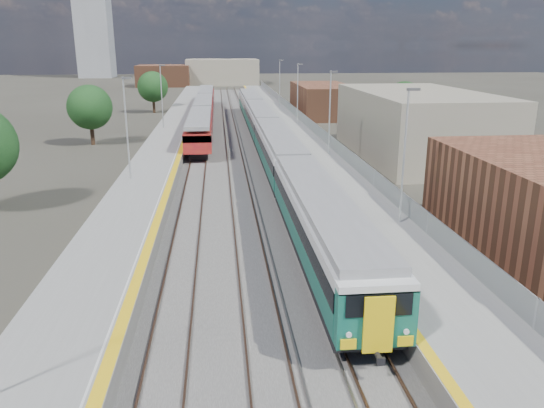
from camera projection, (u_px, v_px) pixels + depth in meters
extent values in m
plane|color=#47443A|center=(252.00, 150.00, 56.45)|extent=(320.00, 320.00, 0.00)
cube|color=#565451|center=(230.00, 146.00, 58.61)|extent=(10.50, 155.00, 0.06)
cube|color=#4C3323|center=(256.00, 141.00, 61.26)|extent=(0.07, 160.00, 0.14)
cube|color=#4C3323|center=(268.00, 140.00, 61.40)|extent=(0.07, 160.00, 0.14)
cube|color=#4C3323|center=(226.00, 141.00, 60.93)|extent=(0.07, 160.00, 0.14)
cube|color=#4C3323|center=(238.00, 141.00, 61.06)|extent=(0.07, 160.00, 0.14)
cube|color=#4C3323|center=(195.00, 142.00, 60.59)|extent=(0.07, 160.00, 0.14)
cube|color=#4C3323|center=(208.00, 141.00, 60.73)|extent=(0.07, 160.00, 0.14)
cube|color=gray|center=(253.00, 141.00, 61.23)|extent=(0.08, 160.00, 0.10)
cube|color=gray|center=(241.00, 141.00, 61.10)|extent=(0.08, 160.00, 0.10)
cube|color=slate|center=(297.00, 140.00, 59.19)|extent=(4.70, 155.00, 1.00)
cube|color=gray|center=(298.00, 136.00, 59.05)|extent=(4.70, 155.00, 0.03)
cube|color=yellow|center=(279.00, 136.00, 58.84)|extent=(0.40, 155.00, 0.01)
cube|color=gray|center=(317.00, 130.00, 59.09)|extent=(0.06, 155.00, 1.20)
cylinder|color=#9EA0A3|center=(404.00, 157.00, 29.03)|extent=(0.12, 0.12, 7.50)
cube|color=#4C4C4F|center=(414.00, 89.00, 28.00)|extent=(0.70, 0.18, 0.14)
cylinder|color=#9EA0A3|center=(330.00, 113.00, 48.09)|extent=(0.12, 0.12, 7.50)
cube|color=#4C4C4F|center=(334.00, 72.00, 47.07)|extent=(0.70, 0.18, 0.14)
cylinder|color=#9EA0A3|center=(298.00, 94.00, 67.15)|extent=(0.12, 0.12, 7.50)
cube|color=#4C4C4F|center=(300.00, 64.00, 66.13)|extent=(0.70, 0.18, 0.14)
cylinder|color=#9EA0A3|center=(280.00, 83.00, 86.22)|extent=(0.12, 0.12, 7.50)
cube|color=#4C4C4F|center=(281.00, 60.00, 85.20)|extent=(0.70, 0.18, 0.14)
cube|color=slate|center=(168.00, 142.00, 57.82)|extent=(4.30, 155.00, 1.00)
cube|color=gray|center=(168.00, 138.00, 57.68)|extent=(4.30, 155.00, 0.03)
cube|color=yellow|center=(185.00, 137.00, 57.86)|extent=(0.45, 155.00, 0.01)
cube|color=silver|center=(182.00, 137.00, 57.82)|extent=(0.08, 155.00, 0.01)
cylinder|color=#9EA0A3|center=(127.00, 129.00, 38.86)|extent=(0.12, 0.12, 7.50)
cube|color=#4C4C4F|center=(126.00, 78.00, 37.83)|extent=(0.70, 0.18, 0.14)
cylinder|color=#9EA0A3|center=(162.00, 97.00, 63.64)|extent=(0.12, 0.12, 7.50)
cube|color=#4C4C4F|center=(162.00, 65.00, 62.62)|extent=(0.70, 0.18, 0.14)
cube|color=gray|center=(417.00, 124.00, 52.30)|extent=(11.00, 22.00, 6.40)
cube|color=brown|center=(323.00, 100.00, 83.70)|extent=(8.00, 18.00, 4.80)
cube|color=gray|center=(222.00, 72.00, 150.58)|extent=(20.00, 14.00, 7.00)
cube|color=brown|center=(164.00, 76.00, 144.48)|extent=(14.00, 12.00, 5.60)
cube|color=gray|center=(93.00, 17.00, 179.86)|extent=(11.00, 11.00, 40.00)
cube|color=black|center=(320.00, 246.00, 26.94)|extent=(2.61, 18.72, 0.44)
cube|color=#115C4F|center=(321.00, 232.00, 26.72)|extent=(2.71, 18.72, 1.09)
cube|color=black|center=(321.00, 216.00, 26.48)|extent=(2.77, 18.72, 0.75)
cube|color=silver|center=(321.00, 204.00, 26.31)|extent=(2.71, 18.72, 0.46)
cube|color=gray|center=(322.00, 197.00, 26.19)|extent=(2.40, 18.72, 0.38)
cube|color=black|center=(278.00, 165.00, 45.27)|extent=(2.61, 18.72, 0.44)
cube|color=#115C4F|center=(278.00, 156.00, 45.05)|extent=(2.71, 18.72, 1.09)
cube|color=black|center=(278.00, 146.00, 44.80)|extent=(2.77, 18.72, 0.75)
cube|color=silver|center=(278.00, 139.00, 44.63)|extent=(2.71, 18.72, 0.46)
cube|color=gray|center=(278.00, 134.00, 44.51)|extent=(2.40, 18.72, 0.38)
cube|color=black|center=(260.00, 131.00, 63.59)|extent=(2.61, 18.72, 0.44)
cube|color=#115C4F|center=(260.00, 124.00, 63.37)|extent=(2.71, 18.72, 1.09)
cube|color=black|center=(260.00, 117.00, 63.12)|extent=(2.77, 18.72, 0.75)
cube|color=silver|center=(260.00, 112.00, 62.95)|extent=(2.71, 18.72, 0.46)
cube|color=gray|center=(260.00, 109.00, 62.84)|extent=(2.40, 18.72, 0.38)
cube|color=black|center=(251.00, 112.00, 81.91)|extent=(2.61, 18.72, 0.44)
cube|color=#115C4F|center=(251.00, 107.00, 81.69)|extent=(2.71, 18.72, 1.09)
cube|color=black|center=(250.00, 101.00, 81.45)|extent=(2.77, 18.72, 0.75)
cube|color=silver|center=(250.00, 97.00, 81.28)|extent=(2.71, 18.72, 0.46)
cube|color=gray|center=(250.00, 94.00, 81.16)|extent=(2.40, 18.72, 0.38)
cube|color=#115C4F|center=(376.00, 317.00, 17.44)|extent=(2.69, 0.58, 2.02)
cube|color=black|center=(379.00, 305.00, 16.99)|extent=(2.21, 0.06, 0.77)
cube|color=yellow|center=(379.00, 325.00, 17.13)|extent=(1.01, 0.10, 2.02)
cube|color=black|center=(201.00, 143.00, 57.62)|extent=(1.78, 15.14, 0.62)
cube|color=maroon|center=(200.00, 130.00, 57.20)|extent=(2.63, 17.81, 1.88)
cube|color=black|center=(200.00, 125.00, 57.06)|extent=(2.68, 17.81, 0.66)
cube|color=gray|center=(199.00, 117.00, 56.79)|extent=(2.34, 17.81, 0.38)
cube|color=black|center=(204.00, 121.00, 75.08)|extent=(1.78, 15.14, 0.62)
cube|color=maroon|center=(204.00, 110.00, 74.65)|extent=(2.63, 17.81, 1.88)
cube|color=black|center=(204.00, 107.00, 74.52)|extent=(2.68, 17.81, 0.66)
cube|color=gray|center=(203.00, 100.00, 74.25)|extent=(2.34, 17.81, 0.38)
cube|color=black|center=(207.00, 107.00, 92.54)|extent=(1.78, 15.14, 0.62)
cube|color=maroon|center=(206.00, 98.00, 92.11)|extent=(2.63, 17.81, 1.88)
cube|color=black|center=(206.00, 95.00, 91.98)|extent=(2.68, 17.81, 0.66)
cube|color=gray|center=(206.00, 90.00, 91.71)|extent=(2.34, 17.81, 0.38)
cylinder|color=#382619|center=(92.00, 134.00, 58.98)|extent=(0.44, 0.44, 2.30)
sphere|color=#18401A|center=(90.00, 107.00, 58.12)|extent=(4.87, 4.87, 4.87)
cylinder|color=#382619|center=(154.00, 106.00, 87.21)|extent=(0.44, 0.44, 2.34)
sphere|color=#18401A|center=(153.00, 87.00, 86.33)|extent=(4.93, 4.93, 4.93)
cylinder|color=#382619|center=(402.00, 123.00, 67.76)|extent=(0.44, 0.44, 2.23)
sphere|color=#18401A|center=(404.00, 100.00, 66.92)|extent=(4.71, 4.71, 4.71)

